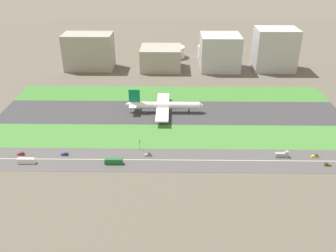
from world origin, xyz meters
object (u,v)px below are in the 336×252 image
Objects in this scene: traffic_light at (140,144)px; bus_0 at (114,161)px; car_2 at (21,154)px; car_3 at (315,156)px; terminal_building at (89,51)px; airliner at (163,105)px; car_1 at (327,164)px; car_4 at (65,154)px; fuel_tank_centre at (205,51)px; truck_0 at (282,155)px; bus_1 at (26,161)px; cargo_warehouse at (275,49)px; car_0 at (148,155)px; hangar_building at (161,58)px; fuel_tank_west at (174,52)px; office_tower at (220,52)px.

bus_0 is at bearing -129.76° from traffic_light.
car_2 is 1.00× the size of car_3.
airliner is at bearing -53.76° from terminal_building.
car_1 is 169.15m from car_4.
car_1 is 270.10m from terminal_building.
fuel_tank_centre is at bearing 64.05° from car_4.
airliner is 122.34m from car_3.
truck_0 is 0.72× the size of bus_1.
traffic_light reaches higher than truck_0.
car_3 is 233.51m from fuel_tank_centre.
traffic_light is (-94.04, 7.99, 2.62)m from truck_0.
cargo_warehouse is (131.94, 174.01, 17.92)m from traffic_light.
truck_0 is 87.74m from car_0.
traffic_light is at bearing -103.45° from airliner.
bus_0 is at bearing -74.23° from terminal_building.
car_4 is 191.28m from hangar_building.
fuel_tank_west is at bearing 180.00° from fuel_tank_centre.
hangar_building is (-85.19, 182.00, 10.36)m from truck_0.
fuel_tank_centre is at bearing 104.45° from office_tower.
bus_1 is 255.11m from fuel_tank_west.
hangar_building is 47.66m from fuel_tank_west.
fuel_tank_centre reaches higher than car_2.
bus_1 is 24.02m from car_4.
airliner is 104.86m from truck_0.
bus_1 is at bearing -119.17° from fuel_tank_centre.
hangar_building is (23.82, 192.00, 10.21)m from bus_0.
airliner reaches higher than bus_0.
terminal_building is 138.75m from fuel_tank_centre.
car_1 is at bearing -21.14° from truck_0.
bus_0 is at bearing -175.63° from car_3.
terminal_building is at bearing 126.24° from airliner.
bus_0 is 0.27× the size of hangar_building.
traffic_light is 187.85m from terminal_building.
fuel_tank_centre is (132.27, 237.00, 5.24)m from bus_1.
car_0 is at bearing 180.00° from truck_0.
terminal_building is at bearing 87.22° from car_2.
bus_1 is 0.27× the size of hangar_building.
bus_0 is 1.38× the size of truck_0.
office_tower reaches higher than airliner.
hangar_building reaches higher than truck_0.
car_1 is (25.86, -10.00, -0.75)m from truck_0.
bus_1 reaches higher than car_0.
bus_0 is 55.80m from bus_1.
bus_1 is 186.96m from car_3.
car_4 is at bearing 0.00° from car_2.
bus_0 is 1.00× the size of bus_1.
car_0 and car_3 have the same top height.
fuel_tank_centre is at bearing 76.33° from car_0.
car_4 is (29.07, 0.00, 0.00)m from car_2.
car_3 is 187.82m from office_tower.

